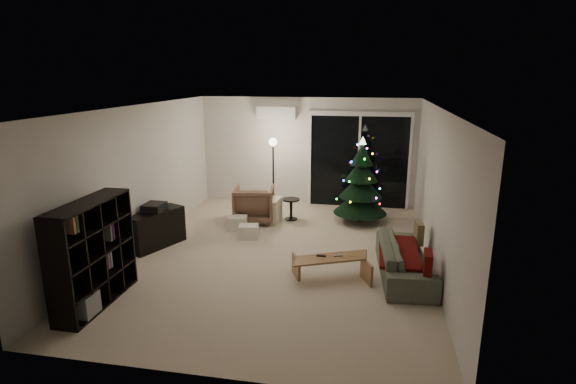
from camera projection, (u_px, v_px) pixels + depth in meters
name	position (u px, v px, depth m)	size (l,w,h in m)	color
room	(317.00, 179.00, 8.76)	(6.50, 7.51, 2.60)	beige
bookshelf	(81.00, 253.00, 5.94)	(0.36, 1.43, 1.43)	black
media_cabinet	(156.00, 229.00, 8.01)	(0.40, 1.06, 0.66)	black
stereo	(154.00, 207.00, 7.91)	(0.33, 0.40, 0.14)	black
armchair	(254.00, 204.00, 9.37)	(0.81, 0.83, 0.76)	brown
ottoman	(267.00, 210.00, 9.43)	(0.54, 0.54, 0.49)	beige
cardboard_box_a	(237.00, 223.00, 8.93)	(0.38, 0.29, 0.27)	silver
cardboard_box_b	(249.00, 231.00, 8.47)	(0.36, 0.27, 0.25)	silver
side_table	(291.00, 209.00, 9.52)	(0.37, 0.37, 0.46)	black
floor_lamp	(273.00, 177.00, 9.93)	(0.26, 0.26, 1.60)	black
sofa	(405.00, 259.00, 6.85)	(1.85, 0.72, 0.54)	#515949
sofa_throw	(398.00, 251.00, 6.83)	(0.58, 1.33, 0.04)	#660906
cushion_a	(419.00, 232.00, 7.36)	(0.11, 0.36, 0.36)	#6F6146
cushion_b	(428.00, 264.00, 6.13)	(0.11, 0.36, 0.36)	#660906
coffee_table	(331.00, 268.00, 6.76)	(1.12, 0.39, 0.36)	#A78252
remote_a	(321.00, 256.00, 6.74)	(0.14, 0.04, 0.02)	black
remote_b	(338.00, 256.00, 6.74)	(0.13, 0.04, 0.02)	slate
christmas_tree	(361.00, 180.00, 9.20)	(1.11, 1.11, 1.79)	black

